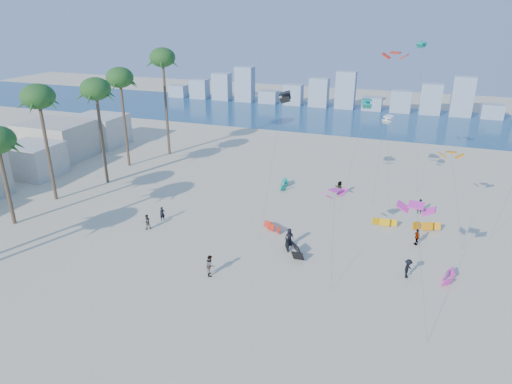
% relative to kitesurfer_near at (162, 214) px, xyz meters
% --- Properties ---
extents(ground, '(220.00, 220.00, 0.00)m').
position_rel_kitesurfer_near_xyz_m(ground, '(7.62, -15.04, -0.81)').
color(ground, beige).
rests_on(ground, ground).
extents(ocean, '(220.00, 220.00, 0.00)m').
position_rel_kitesurfer_near_xyz_m(ocean, '(7.62, 56.96, -0.80)').
color(ocean, navy).
rests_on(ocean, ground).
extents(kitesurfer_near, '(0.68, 0.70, 1.62)m').
position_rel_kitesurfer_near_xyz_m(kitesurfer_near, '(0.00, 0.00, 0.00)').
color(kitesurfer_near, black).
rests_on(kitesurfer_near, ground).
extents(kitesurfer_mid, '(1.09, 1.17, 1.93)m').
position_rel_kitesurfer_near_xyz_m(kitesurfer_mid, '(9.62, -8.24, 0.16)').
color(kitesurfer_mid, gray).
rests_on(kitesurfer_mid, ground).
extents(kitesurfers_far, '(28.08, 18.03, 1.92)m').
position_rel_kitesurfer_near_xyz_m(kitesurfers_far, '(18.08, 4.40, 0.10)').
color(kitesurfers_far, black).
rests_on(kitesurfers_far, ground).
extents(grounded_kites, '(21.05, 19.46, 1.04)m').
position_rel_kitesurfer_near_xyz_m(grounded_kites, '(18.90, 4.34, -0.34)').
color(grounded_kites, red).
rests_on(grounded_kites, ground).
extents(flying_kites, '(26.78, 34.75, 18.46)m').
position_rel_kitesurfer_near_xyz_m(flying_kites, '(22.67, 7.69, 11.08)').
color(flying_kites, '#F235B5').
rests_on(flying_kites, ground).
extents(palm_row, '(7.73, 44.80, 16.43)m').
position_rel_kitesurfer_near_xyz_m(palm_row, '(-13.40, 1.18, 10.84)').
color(palm_row, brown).
rests_on(palm_row, ground).
extents(beachfront_buildings, '(11.50, 43.00, 6.00)m').
position_rel_kitesurfer_near_xyz_m(beachfront_buildings, '(-26.07, 5.77, 1.86)').
color(beachfront_buildings, beige).
rests_on(beachfront_buildings, ground).
extents(distant_skyline, '(85.00, 3.00, 8.40)m').
position_rel_kitesurfer_near_xyz_m(distant_skyline, '(6.43, 66.96, 2.28)').
color(distant_skyline, '#9EADBF').
rests_on(distant_skyline, ground).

